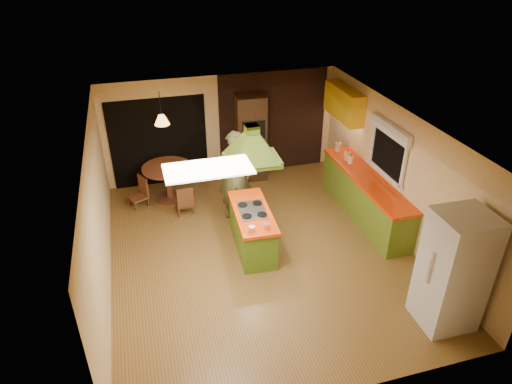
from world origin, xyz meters
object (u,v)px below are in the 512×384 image
object	(u,v)px
wall_oven	(251,138)
dining_table	(168,176)
kitchen_island	(252,229)
man	(235,175)
refrigerator	(453,271)
canister_large	(338,147)

from	to	relation	value
wall_oven	dining_table	distance (m)	2.16
dining_table	kitchen_island	bearing A→B (deg)	-59.74
man	dining_table	xyz separation A→B (m)	(-1.26, 1.08, -0.40)
refrigerator	wall_oven	world-z (taller)	wall_oven
man	canister_large	bearing A→B (deg)	-159.99
kitchen_island	refrigerator	bearing A→B (deg)	-44.73
kitchen_island	man	size ratio (longest dim) A/B	0.86
man	canister_large	world-z (taller)	man
refrigerator	dining_table	world-z (taller)	refrigerator
refrigerator	wall_oven	xyz separation A→B (m)	(-1.62, 5.40, 0.07)
man	refrigerator	size ratio (longest dim) A/B	1.01
dining_table	canister_large	world-z (taller)	canister_large
kitchen_island	dining_table	bearing A→B (deg)	123.52
canister_large	wall_oven	bearing A→B (deg)	150.55
man	canister_large	xyz separation A→B (m)	(2.57, 0.62, 0.05)
kitchen_island	refrigerator	distance (m)	3.55
wall_oven	dining_table	bearing A→B (deg)	-161.81
refrigerator	dining_table	distance (m)	6.09
refrigerator	kitchen_island	bearing A→B (deg)	133.04
canister_large	man	bearing A→B (deg)	-166.44
wall_oven	kitchen_island	bearing A→B (deg)	-101.31
kitchen_island	canister_large	distance (m)	3.14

